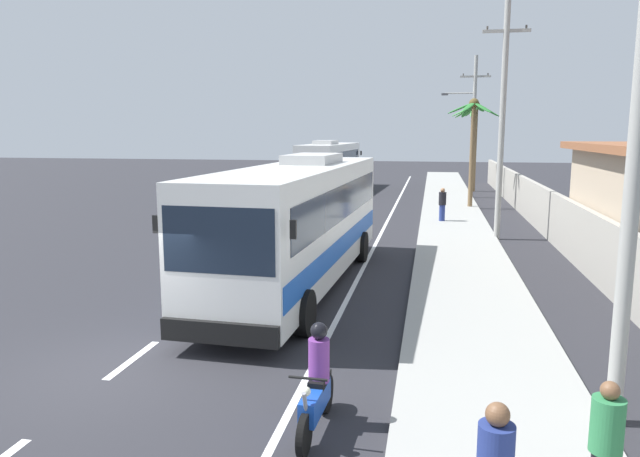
% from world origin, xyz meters
% --- Properties ---
extents(ground_plane, '(160.00, 160.00, 0.00)m').
position_xyz_m(ground_plane, '(0.00, 0.00, 0.00)').
color(ground_plane, '#28282D').
extents(sidewalk_kerb, '(3.20, 90.00, 0.14)m').
position_xyz_m(sidewalk_kerb, '(6.80, 10.00, 0.07)').
color(sidewalk_kerb, '#999993').
rests_on(sidewalk_kerb, ground).
extents(lane_markings, '(3.72, 71.00, 0.01)m').
position_xyz_m(lane_markings, '(2.29, 14.31, 0.00)').
color(lane_markings, white).
rests_on(lane_markings, ground).
extents(boundary_wall, '(0.24, 60.00, 2.02)m').
position_xyz_m(boundary_wall, '(10.60, 14.00, 1.01)').
color(boundary_wall, '#9E998E').
rests_on(boundary_wall, ground).
extents(coach_bus_foreground, '(3.30, 12.13, 3.76)m').
position_xyz_m(coach_bus_foreground, '(2.02, 6.92, 1.96)').
color(coach_bus_foreground, silver).
rests_on(coach_bus_foreground, ground).
extents(coach_bus_far_lane, '(3.41, 11.46, 3.79)m').
position_xyz_m(coach_bus_far_lane, '(-1.92, 34.62, 1.97)').
color(coach_bus_far_lane, white).
rests_on(coach_bus_far_lane, ground).
extents(motorcycle_beside_bus, '(0.56, 1.96, 1.64)m').
position_xyz_m(motorcycle_beside_bus, '(4.11, -1.37, 0.67)').
color(motorcycle_beside_bus, black).
rests_on(motorcycle_beside_bus, ground).
extents(pedestrian_midwalk, '(0.36, 0.36, 1.60)m').
position_xyz_m(pedestrian_midwalk, '(6.23, 19.59, 0.97)').
color(pedestrian_midwalk, navy).
rests_on(pedestrian_midwalk, sidewalk_kerb).
extents(pedestrian_far_walk, '(0.36, 0.36, 1.61)m').
position_xyz_m(pedestrian_far_walk, '(7.70, -2.96, 0.98)').
color(pedestrian_far_walk, black).
rests_on(pedestrian_far_walk, sidewalk_kerb).
extents(utility_pole_nearest, '(1.96, 0.24, 8.79)m').
position_xyz_m(utility_pole_nearest, '(8.56, -0.33, 4.58)').
color(utility_pole_nearest, '#9E9E99').
rests_on(utility_pole_nearest, ground).
extents(utility_pole_mid, '(1.85, 0.24, 9.69)m').
position_xyz_m(utility_pole_mid, '(8.42, 15.66, 5.02)').
color(utility_pole_mid, '#9E9E99').
rests_on(utility_pole_mid, ground).
extents(utility_pole_far, '(3.15, 0.24, 9.36)m').
position_xyz_m(utility_pole_far, '(8.23, 31.64, 4.96)').
color(utility_pole_far, '#9E9E99').
rests_on(utility_pole_far, ground).
extents(palm_nearest, '(2.88, 2.89, 6.29)m').
position_xyz_m(palm_nearest, '(7.92, 25.63, 4.66)').
color(palm_nearest, brown).
rests_on(palm_nearest, ground).
extents(palm_third, '(3.65, 3.61, 6.61)m').
position_xyz_m(palm_third, '(8.71, 36.04, 4.83)').
color(palm_third, brown).
rests_on(palm_third, ground).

